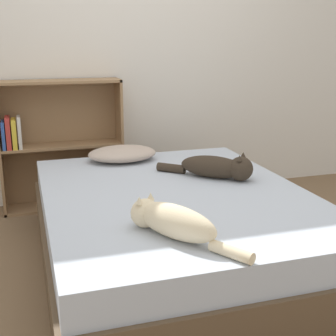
{
  "coord_description": "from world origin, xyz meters",
  "views": [
    {
      "loc": [
        -0.79,
        -2.38,
        1.31
      ],
      "look_at": [
        0.0,
        0.15,
        0.57
      ],
      "focal_mm": 50.0,
      "sensor_mm": 36.0,
      "label": 1
    }
  ],
  "objects_px": {
    "pillow": "(122,154)",
    "cat_dark": "(218,167)",
    "bed": "(175,231)",
    "bookshelf": "(57,143)",
    "cat_light": "(171,221)"
  },
  "relations": [
    {
      "from": "pillow",
      "to": "cat_dark",
      "type": "bearing_deg",
      "value": -50.79
    },
    {
      "from": "bed",
      "to": "bookshelf",
      "type": "distance_m",
      "value": 1.45
    },
    {
      "from": "cat_light",
      "to": "cat_dark",
      "type": "xyz_separation_m",
      "value": [
        0.55,
        0.75,
        -0.0
      ]
    },
    {
      "from": "bed",
      "to": "pillow",
      "type": "distance_m",
      "value": 0.83
    },
    {
      "from": "bed",
      "to": "cat_light",
      "type": "height_order",
      "value": "cat_light"
    },
    {
      "from": "pillow",
      "to": "cat_light",
      "type": "relative_size",
      "value": 0.84
    },
    {
      "from": "pillow",
      "to": "cat_light",
      "type": "xyz_separation_m",
      "value": [
        -0.07,
        -1.34,
        0.02
      ]
    },
    {
      "from": "bed",
      "to": "pillow",
      "type": "xyz_separation_m",
      "value": [
        -0.14,
        0.77,
        0.29
      ]
    },
    {
      "from": "pillow",
      "to": "bookshelf",
      "type": "bearing_deg",
      "value": 126.78
    },
    {
      "from": "cat_light",
      "to": "cat_dark",
      "type": "relative_size",
      "value": 1.12
    },
    {
      "from": "bed",
      "to": "cat_dark",
      "type": "relative_size",
      "value": 3.8
    },
    {
      "from": "cat_light",
      "to": "bookshelf",
      "type": "xyz_separation_m",
      "value": [
        -0.34,
        1.88,
        -0.03
      ]
    },
    {
      "from": "cat_dark",
      "to": "pillow",
      "type": "bearing_deg",
      "value": 170.41
    },
    {
      "from": "pillow",
      "to": "bookshelf",
      "type": "height_order",
      "value": "bookshelf"
    },
    {
      "from": "bed",
      "to": "bookshelf",
      "type": "bearing_deg",
      "value": 112.81
    }
  ]
}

